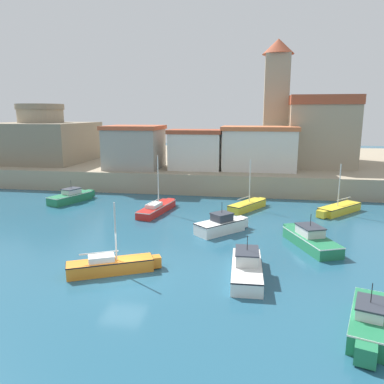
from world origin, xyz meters
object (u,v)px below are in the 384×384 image
Objects in this scene: motorboat_white_3 at (221,225)px; harbor_shed_far_end at (195,149)px; sailboat_orange_8 at (112,265)px; sailboat_red_0 at (157,208)px; motorboat_green_4 at (369,320)px; fortress at (43,140)px; motorboat_green_2 at (310,239)px; motorboat_white_5 at (247,267)px; church at (311,126)px; sailboat_yellow_7 at (248,205)px; harbor_shed_mid_row at (259,148)px; sailboat_yellow_9 at (339,209)px; harbor_shed_near_wharf at (135,147)px; motorboat_green_6 at (71,197)px.

motorboat_white_3 is 0.66× the size of harbor_shed_far_end.
motorboat_white_3 is 10.77m from sailboat_orange_8.
sailboat_red_0 reaches higher than motorboat_green_4.
motorboat_green_2 is at bearing -34.89° from fortress.
motorboat_white_5 is 0.36× the size of church.
motorboat_green_4 is 1.01× the size of sailboat_yellow_7.
sailboat_yellow_7 is 12.05m from harbor_shed_mid_row.
sailboat_yellow_9 is 0.78× the size of harbor_shed_far_end.
sailboat_yellow_9 is at bearing 62.12° from motorboat_white_5.
sailboat_red_0 is 1.26× the size of motorboat_green_4.
fortress is 1.89× the size of harbor_shed_near_wharf.
motorboat_white_5 is at bearing 6.27° from sailboat_orange_8.
motorboat_green_6 reaches higher than motorboat_green_4.
sailboat_red_0 is 17.49m from harbor_shed_mid_row.
harbor_shed_near_wharf is (-13.03, 17.69, 4.64)m from motorboat_white_3.
motorboat_white_5 reaches higher than motorboat_green_6.
harbor_shed_far_end is at bearing 39.20° from motorboat_green_6.
sailboat_yellow_7 is 34.75m from fortress.
sailboat_yellow_9 reaches higher than motorboat_green_2.
sailboat_red_0 is 0.51× the size of fortress.
sailboat_red_0 is 15.31m from motorboat_green_2.
harbor_shed_far_end is at bearing 88.25° from sailboat_orange_8.
motorboat_green_4 is at bearing -44.32° from fortress.
motorboat_white_5 is (2.25, -8.16, -0.04)m from motorboat_white_3.
sailboat_yellow_9 is at bearing 36.22° from motorboat_white_3.
motorboat_white_5 is 0.64× the size of harbor_shed_mid_row.
motorboat_white_3 is at bearing 161.75° from motorboat_green_2.
church is 25.00m from harbor_shed_near_wharf.
harbor_shed_mid_row reaches higher than motorboat_white_3.
sailboat_yellow_9 is 0.56× the size of harbor_shed_mid_row.
harbor_shed_far_end is at bearing 105.69° from motorboat_white_3.
sailboat_red_0 reaches higher than motorboat_green_2.
motorboat_green_4 is at bearing -40.33° from motorboat_green_6.
church reaches higher than fortress.
sailboat_yellow_7 reaches higher than sailboat_yellow_9.
harbor_shed_near_wharf is at bearing 120.58° from motorboat_white_5.
church is (16.00, 35.77, 7.27)m from sailboat_orange_8.
sailboat_orange_8 is 0.33× the size of church.
sailboat_red_0 reaches higher than sailboat_orange_8.
sailboat_orange_8 is at bearing -173.73° from motorboat_white_5.
motorboat_green_4 is (7.71, -13.18, -0.05)m from motorboat_white_3.
harbor_shed_far_end is (0.82, 26.94, 4.53)m from sailboat_orange_8.
sailboat_yellow_7 is at bearing -0.34° from motorboat_green_6.
sailboat_yellow_7 is at bearing 179.92° from sailboat_yellow_9.
harbor_shed_mid_row reaches higher than motorboat_green_4.
harbor_shed_far_end reaches higher than sailboat_yellow_9.
motorboat_white_3 is 8.10m from sailboat_yellow_7.
motorboat_white_5 is at bearing -74.40° from harbor_shed_far_end.
motorboat_green_6 is 1.10× the size of sailboat_yellow_9.
harbor_shed_near_wharf is (-23.74, 9.85, 4.82)m from sailboat_yellow_9.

